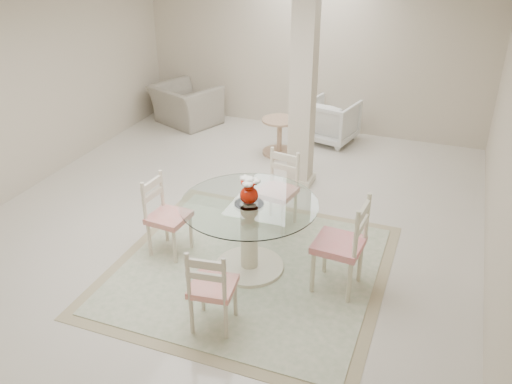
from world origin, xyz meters
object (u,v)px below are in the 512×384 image
(dining_chair_east, at_px, (347,239))
(dining_chair_south, at_px, (211,284))
(dining_table, at_px, (249,236))
(recliner_taupe, at_px, (186,105))
(armchair_white, at_px, (331,121))
(dining_chair_north, at_px, (280,184))
(dining_chair_west, at_px, (163,210))
(column, at_px, (303,91))
(red_vase, at_px, (249,191))
(side_table, at_px, (279,138))

(dining_chair_east, height_order, dining_chair_south, dining_chair_east)
(dining_table, relative_size, recliner_taupe, 1.31)
(dining_table, bearing_deg, armchair_white, 91.01)
(dining_chair_east, bearing_deg, dining_chair_south, -39.51)
(dining_chair_north, distance_m, dining_chair_south, 2.03)
(dining_chair_west, bearing_deg, dining_chair_east, -84.48)
(column, bearing_deg, dining_chair_west, -112.23)
(red_vase, distance_m, armchair_white, 3.96)
(column, bearing_deg, red_vase, -87.39)
(dining_chair_south, bearing_deg, dining_table, -96.26)
(recliner_taupe, bearing_deg, dining_table, 147.86)
(dining_table, height_order, dining_chair_east, dining_chair_east)
(dining_table, bearing_deg, dining_chair_west, -179.26)
(armchair_white, distance_m, side_table, 1.03)
(dining_chair_south, relative_size, recliner_taupe, 0.92)
(column, height_order, dining_chair_west, column)
(dining_chair_east, height_order, dining_chair_west, dining_chair_east)
(column, distance_m, dining_chair_west, 2.55)
(dining_table, distance_m, dining_chair_west, 1.02)
(dining_chair_north, bearing_deg, side_table, 117.61)
(dining_table, distance_m, dining_chair_south, 1.02)
(dining_chair_east, xyz_separation_m, recliner_taupe, (-3.76, 3.81, -0.26))
(dining_table, bearing_deg, dining_chair_east, 0.70)
(dining_table, relative_size, armchair_white, 1.82)
(armchair_white, bearing_deg, dining_chair_south, 103.85)
(dining_chair_east, height_order, side_table, dining_chair_east)
(armchair_white, bearing_deg, dining_table, 103.74)
(red_vase, relative_size, side_table, 0.50)
(armchair_white, bearing_deg, recliner_taupe, 14.74)
(red_vase, distance_m, dining_chair_east, 1.08)
(recliner_taupe, distance_m, armchair_white, 2.66)
(dining_chair_north, distance_m, armchair_white, 2.90)
(dining_chair_west, height_order, dining_chair_south, dining_chair_west)
(dining_table, xyz_separation_m, side_table, (-0.71, 3.10, -0.15))
(column, bearing_deg, recliner_taupe, 148.81)
(red_vase, bearing_deg, recliner_taupe, 125.58)
(red_vase, height_order, dining_chair_west, red_vase)
(dining_table, height_order, dining_chair_south, dining_chair_south)
(column, height_order, dining_chair_north, column)
(column, height_order, recliner_taupe, column)
(armchair_white, xyz_separation_m, side_table, (-0.64, -0.81, -0.09))
(side_table, bearing_deg, recliner_taupe, 160.54)
(red_vase, relative_size, recliner_taupe, 0.27)
(dining_chair_west, bearing_deg, recliner_taupe, 28.91)
(dining_table, relative_size, dining_chair_west, 1.39)
(side_table, bearing_deg, dining_chair_east, -60.74)
(column, distance_m, recliner_taupe, 3.23)
(dining_chair_east, xyz_separation_m, side_table, (-1.73, 3.09, -0.34))
(dining_chair_west, height_order, recliner_taupe, dining_chair_west)
(dining_chair_north, xyz_separation_m, side_table, (-0.70, 2.09, -0.28))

